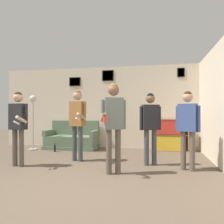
{
  "coord_description": "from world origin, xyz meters",
  "views": [
    {
      "loc": [
        1.43,
        -3.06,
        1.19
      ],
      "look_at": [
        0.38,
        2.03,
        1.19
      ],
      "focal_mm": 35.0,
      "sensor_mm": 36.0,
      "label": 1
    }
  ],
  "objects_px": {
    "person_player_foreground_center": "(77,117)",
    "person_watcher_holding_cup": "(113,118)",
    "person_player_foreground_left": "(18,121)",
    "bookshelf": "(170,135)",
    "person_spectator_far_right": "(188,122)",
    "bottle_on_floor": "(55,148)",
    "floor_lamp": "(33,110)",
    "person_spectator_near_bookshelf": "(150,121)",
    "couch": "(72,139)"
  },
  "relations": [
    {
      "from": "floor_lamp",
      "to": "person_watcher_holding_cup",
      "type": "relative_size",
      "value": 0.98
    },
    {
      "from": "bookshelf",
      "to": "person_player_foreground_center",
      "type": "relative_size",
      "value": 0.61
    },
    {
      "from": "bookshelf",
      "to": "floor_lamp",
      "type": "bearing_deg",
      "value": -171.03
    },
    {
      "from": "floor_lamp",
      "to": "person_player_foreground_left",
      "type": "distance_m",
      "value": 2.16
    },
    {
      "from": "person_player_foreground_center",
      "to": "person_spectator_far_right",
      "type": "xyz_separation_m",
      "value": [
        2.52,
        -0.35,
        -0.08
      ]
    },
    {
      "from": "floor_lamp",
      "to": "person_spectator_far_right",
      "type": "distance_m",
      "value": 4.73
    },
    {
      "from": "person_watcher_holding_cup",
      "to": "person_spectator_near_bookshelf",
      "type": "distance_m",
      "value": 1.09
    },
    {
      "from": "floor_lamp",
      "to": "person_spectator_near_bookshelf",
      "type": "distance_m",
      "value": 3.92
    },
    {
      "from": "person_player_foreground_center",
      "to": "floor_lamp",
      "type": "bearing_deg",
      "value": 147.93
    },
    {
      "from": "person_player_foreground_center",
      "to": "person_watcher_holding_cup",
      "type": "xyz_separation_m",
      "value": [
        1.08,
        -0.92,
        0.01
      ]
    },
    {
      "from": "person_spectator_far_right",
      "to": "bookshelf",
      "type": "bearing_deg",
      "value": 95.47
    },
    {
      "from": "bottle_on_floor",
      "to": "couch",
      "type": "bearing_deg",
      "value": 65.59
    },
    {
      "from": "person_watcher_holding_cup",
      "to": "person_spectator_near_bookshelf",
      "type": "xyz_separation_m",
      "value": [
        0.68,
        0.85,
        -0.1
      ]
    },
    {
      "from": "couch",
      "to": "bottle_on_floor",
      "type": "relative_size",
      "value": 6.51
    },
    {
      "from": "person_player_foreground_center",
      "to": "person_spectator_near_bookshelf",
      "type": "distance_m",
      "value": 1.76
    },
    {
      "from": "person_player_foreground_center",
      "to": "bottle_on_floor",
      "type": "distance_m",
      "value": 1.81
    },
    {
      "from": "person_spectator_near_bookshelf",
      "to": "bookshelf",
      "type": "bearing_deg",
      "value": 74.28
    },
    {
      "from": "person_player_foreground_center",
      "to": "person_watcher_holding_cup",
      "type": "relative_size",
      "value": 0.99
    },
    {
      "from": "person_watcher_holding_cup",
      "to": "person_player_foreground_left",
      "type": "bearing_deg",
      "value": 175.81
    },
    {
      "from": "floor_lamp",
      "to": "bottle_on_floor",
      "type": "distance_m",
      "value": 1.44
    },
    {
      "from": "person_player_foreground_left",
      "to": "person_spectator_far_right",
      "type": "distance_m",
      "value": 3.64
    },
    {
      "from": "bookshelf",
      "to": "person_spectator_far_right",
      "type": "relative_size",
      "value": 0.65
    },
    {
      "from": "floor_lamp",
      "to": "couch",
      "type": "bearing_deg",
      "value": 22.98
    },
    {
      "from": "bookshelf",
      "to": "person_watcher_holding_cup",
      "type": "height_order",
      "value": "person_watcher_holding_cup"
    },
    {
      "from": "person_player_foreground_center",
      "to": "person_spectator_far_right",
      "type": "relative_size",
      "value": 1.07
    },
    {
      "from": "bookshelf",
      "to": "person_spectator_far_right",
      "type": "xyz_separation_m",
      "value": [
        0.21,
        -2.24,
        0.5
      ]
    },
    {
      "from": "person_spectator_near_bookshelf",
      "to": "person_spectator_far_right",
      "type": "relative_size",
      "value": 1.0
    },
    {
      "from": "floor_lamp",
      "to": "person_watcher_holding_cup",
      "type": "distance_m",
      "value": 3.7
    },
    {
      "from": "couch",
      "to": "bottle_on_floor",
      "type": "height_order",
      "value": "couch"
    },
    {
      "from": "person_player_foreground_left",
      "to": "person_watcher_holding_cup",
      "type": "xyz_separation_m",
      "value": [
        2.17,
        -0.16,
        0.08
      ]
    },
    {
      "from": "person_player_foreground_left",
      "to": "person_player_foreground_center",
      "type": "xyz_separation_m",
      "value": [
        1.09,
        0.76,
        0.07
      ]
    },
    {
      "from": "couch",
      "to": "person_spectator_near_bookshelf",
      "type": "xyz_separation_m",
      "value": [
        2.57,
        -1.75,
        0.69
      ]
    },
    {
      "from": "bookshelf",
      "to": "person_spectator_near_bookshelf",
      "type": "height_order",
      "value": "person_spectator_near_bookshelf"
    },
    {
      "from": "person_player_foreground_center",
      "to": "person_spectator_far_right",
      "type": "height_order",
      "value": "person_player_foreground_center"
    },
    {
      "from": "bookshelf",
      "to": "floor_lamp",
      "type": "relative_size",
      "value": 0.61
    },
    {
      "from": "floor_lamp",
      "to": "person_watcher_holding_cup",
      "type": "xyz_separation_m",
      "value": [
        3.02,
        -2.13,
        -0.18
      ]
    },
    {
      "from": "person_player_foreground_center",
      "to": "bottle_on_floor",
      "type": "bearing_deg",
      "value": 136.75
    },
    {
      "from": "person_watcher_holding_cup",
      "to": "couch",
      "type": "bearing_deg",
      "value": 126.05
    },
    {
      "from": "couch",
      "to": "person_spectator_far_right",
      "type": "distance_m",
      "value": 3.97
    },
    {
      "from": "bookshelf",
      "to": "person_player_foreground_left",
      "type": "xyz_separation_m",
      "value": [
        -3.4,
        -2.64,
        0.52
      ]
    },
    {
      "from": "bookshelf",
      "to": "bottle_on_floor",
      "type": "xyz_separation_m",
      "value": [
        -3.42,
        -0.84,
        -0.39
      ]
    },
    {
      "from": "person_player_foreground_center",
      "to": "person_spectator_far_right",
      "type": "distance_m",
      "value": 2.55
    },
    {
      "from": "person_spectator_near_bookshelf",
      "to": "person_player_foreground_center",
      "type": "bearing_deg",
      "value": 177.91
    },
    {
      "from": "bookshelf",
      "to": "person_player_foreground_left",
      "type": "bearing_deg",
      "value": -142.15
    },
    {
      "from": "bookshelf",
      "to": "person_spectator_near_bookshelf",
      "type": "relative_size",
      "value": 0.65
    },
    {
      "from": "couch",
      "to": "person_spectator_far_right",
      "type": "relative_size",
      "value": 1.04
    },
    {
      "from": "person_player_foreground_left",
      "to": "bottle_on_floor",
      "type": "bearing_deg",
      "value": 90.51
    },
    {
      "from": "couch",
      "to": "person_player_foreground_center",
      "type": "height_order",
      "value": "person_player_foreground_center"
    },
    {
      "from": "person_watcher_holding_cup",
      "to": "bookshelf",
      "type": "bearing_deg",
      "value": 66.37
    },
    {
      "from": "couch",
      "to": "person_player_foreground_left",
      "type": "xyz_separation_m",
      "value": [
        -0.28,
        -2.45,
        0.71
      ]
    }
  ]
}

